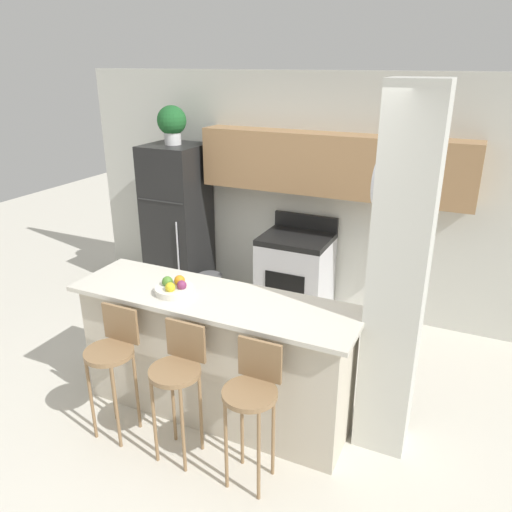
{
  "coord_description": "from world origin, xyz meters",
  "views": [
    {
      "loc": [
        1.68,
        -2.85,
        2.64
      ],
      "look_at": [
        0.0,
        0.76,
        1.07
      ],
      "focal_mm": 35.0,
      "sensor_mm": 36.0,
      "label": 1
    }
  ],
  "objects": [
    {
      "name": "counter_bar",
      "position": [
        0.0,
        0.0,
        0.52
      ],
      "size": [
        2.21,
        0.65,
        1.02
      ],
      "color": "beige",
      "rests_on": "ground_plane"
    },
    {
      "name": "fruit_bowl",
      "position": [
        -0.29,
        -0.06,
        1.06
      ],
      "size": [
        0.29,
        0.29,
        0.12
      ],
      "color": "silver",
      "rests_on": "counter_bar"
    },
    {
      "name": "pillar_right",
      "position": [
        1.26,
        0.25,
        1.28
      ],
      "size": [
        0.38,
        0.32,
        2.55
      ],
      "color": "silver",
      "rests_on": "ground_plane"
    },
    {
      "name": "trash_bin",
      "position": [
        -0.97,
        1.6,
        0.19
      ],
      "size": [
        0.28,
        0.28,
        0.38
      ],
      "color": "#59595B",
      "rests_on": "ground_plane"
    },
    {
      "name": "stove_range",
      "position": [
        -0.03,
        1.84,
        0.46
      ],
      "size": [
        0.72,
        0.63,
        1.07
      ],
      "color": "silver",
      "rests_on": "ground_plane"
    },
    {
      "name": "refrigerator",
      "position": [
        -1.5,
        1.82,
        0.89
      ],
      "size": [
        0.62,
        0.65,
        1.77
      ],
      "color": "black",
      "rests_on": "ground_plane"
    },
    {
      "name": "bar_stool_left",
      "position": [
        -0.56,
        -0.49,
        0.67
      ],
      "size": [
        0.35,
        0.35,
        1.0
      ],
      "color": "olive",
      "rests_on": "ground_plane"
    },
    {
      "name": "ground_plane",
      "position": [
        0.0,
        0.0,
        0.0
      ],
      "size": [
        14.0,
        14.0,
        0.0
      ],
      "primitive_type": "plane",
      "color": "beige"
    },
    {
      "name": "potted_plant_on_fridge",
      "position": [
        -1.5,
        1.82,
        2.01
      ],
      "size": [
        0.32,
        0.32,
        0.42
      ],
      "color": "silver",
      "rests_on": "refrigerator"
    },
    {
      "name": "bar_stool_right",
      "position": [
        0.56,
        -0.49,
        0.67
      ],
      "size": [
        0.35,
        0.35,
        1.0
      ],
      "color": "olive",
      "rests_on": "ground_plane"
    },
    {
      "name": "wall_back",
      "position": [
        0.1,
        2.12,
        1.43
      ],
      "size": [
        5.6,
        0.38,
        2.55
      ],
      "color": "silver",
      "rests_on": "ground_plane"
    },
    {
      "name": "bar_stool_mid",
      "position": [
        0.0,
        -0.49,
        0.67
      ],
      "size": [
        0.35,
        0.35,
        1.0
      ],
      "color": "olive",
      "rests_on": "ground_plane"
    }
  ]
}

